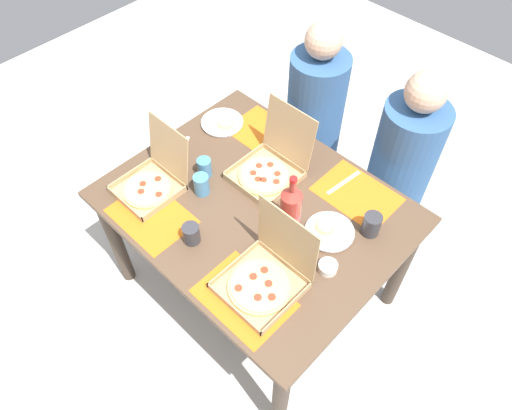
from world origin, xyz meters
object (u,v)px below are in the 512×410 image
soda_bottle (291,209)px  cup_dark (371,225)px  pizza_box_edge_far (152,180)px  diner_right_seat (397,177)px  pizza_box_corner_left (270,166)px  condiment_bowl (328,267)px  cup_red (191,234)px  cup_spare (202,185)px  pizza_box_center (266,276)px  plate_middle (223,123)px  cup_clear_right (204,167)px  diner_left_seat (313,126)px  plate_far_right (329,231)px

soda_bottle → cup_dark: (0.26, 0.23, -0.08)m
pizza_box_edge_far → diner_right_seat: 1.27m
pizza_box_corner_left → condiment_bowl: (0.53, -0.22, -0.03)m
cup_red → cup_spare: bearing=128.7°
pizza_box_center → cup_spare: bearing=165.1°
pizza_box_edge_far → diner_right_seat: (0.70, 1.03, -0.26)m
plate_middle → soda_bottle: 0.74m
soda_bottle → condiment_bowl: soda_bottle is taller
pizza_box_corner_left → cup_clear_right: 0.30m
pizza_box_corner_left → cup_dark: size_ratio=3.10×
cup_dark → cup_spare: bearing=-153.0°
pizza_box_edge_far → cup_dark: 0.99m
plate_middle → condiment_bowl: size_ratio=2.75×
pizza_box_center → diner_left_seat: bearing=119.7°
plate_far_right → condiment_bowl: 0.18m
cup_spare → pizza_box_corner_left: bearing=64.1°
pizza_box_corner_left → pizza_box_center: (0.39, -0.44, 0.00)m
diner_left_seat → cup_spare: bearing=-86.3°
cup_dark → plate_far_right: bearing=-134.2°
condiment_bowl → soda_bottle: bearing=169.4°
pizza_box_edge_far → cup_dark: (0.86, 0.48, 0.01)m
pizza_box_edge_far → soda_bottle: (0.60, 0.26, 0.09)m
plate_far_right → diner_right_seat: bearing=93.6°
soda_bottle → cup_dark: size_ratio=3.11×
pizza_box_edge_far → plate_middle: bearing=98.9°
diner_right_seat → cup_red: bearing=-107.7°
cup_clear_right → cup_dark: (0.75, 0.27, 0.01)m
plate_middle → cup_spare: 0.46m
cup_red → condiment_bowl: bearing=29.5°
diner_left_seat → pizza_box_edge_far: bearing=-97.0°
pizza_box_corner_left → plate_far_right: size_ratio=1.52×
plate_far_right → plate_middle: (-0.82, 0.15, -0.00)m
plate_middle → condiment_bowl: bearing=-17.9°
pizza_box_edge_far → pizza_box_corner_left: bearing=53.0°
cup_spare → cup_dark: bearing=27.0°
cup_clear_right → cup_dark: 0.80m
pizza_box_corner_left → cup_clear_right: (-0.22, -0.22, -0.00)m
plate_middle → condiment_bowl: (0.93, -0.30, 0.01)m
cup_dark → pizza_box_edge_far: bearing=-150.7°
pizza_box_edge_far → cup_clear_right: pizza_box_edge_far is taller
condiment_bowl → diner_left_seat: diner_left_seat is taller
pizza_box_center → diner_left_seat: diner_left_seat is taller
cup_spare → cup_dark: size_ratio=0.97×
cup_clear_right → condiment_bowl: cup_clear_right is taller
plate_far_right → condiment_bowl: size_ratio=2.69×
cup_spare → cup_clear_right: bearing=130.9°
pizza_box_corner_left → plate_middle: (-0.41, 0.08, -0.04)m
pizza_box_corner_left → cup_dark: (0.54, 0.05, 0.00)m
plate_middle → cup_spare: bearing=-55.1°
pizza_box_edge_far → diner_left_seat: diner_left_seat is taller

